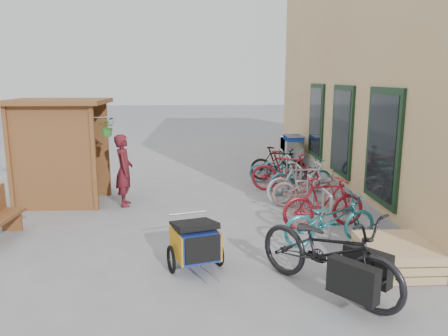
{
  "coord_description": "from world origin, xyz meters",
  "views": [
    {
      "loc": [
        0.09,
        -7.53,
        2.87
      ],
      "look_at": [
        0.5,
        1.5,
        1.0
      ],
      "focal_mm": 35.0,
      "sensor_mm": 36.0,
      "label": 1
    }
  ],
  "objects_px": {
    "bike_1": "(324,202)",
    "bike_6": "(278,169)",
    "person_kiosk": "(124,170)",
    "child_trailer": "(195,241)",
    "bike_5": "(286,171)",
    "bike_7": "(279,164)",
    "bike_3": "(303,183)",
    "kiosk": "(56,137)",
    "bike_2": "(310,189)",
    "bike_4": "(301,176)",
    "cargo_bike": "(329,252)",
    "pallet_stack": "(396,255)",
    "shopping_carts": "(291,146)",
    "bike_0": "(330,219)"
  },
  "relations": [
    {
      "from": "kiosk",
      "to": "bike_7",
      "type": "height_order",
      "value": "kiosk"
    },
    {
      "from": "bike_3",
      "to": "bike_6",
      "type": "bearing_deg",
      "value": 3.28
    },
    {
      "from": "pallet_stack",
      "to": "cargo_bike",
      "type": "bearing_deg",
      "value": -150.6
    },
    {
      "from": "kiosk",
      "to": "bike_5",
      "type": "height_order",
      "value": "kiosk"
    },
    {
      "from": "cargo_bike",
      "to": "kiosk",
      "type": "bearing_deg",
      "value": 98.58
    },
    {
      "from": "bike_0",
      "to": "bike_6",
      "type": "distance_m",
      "value": 4.52
    },
    {
      "from": "bike_4",
      "to": "bike_7",
      "type": "xyz_separation_m",
      "value": [
        -0.31,
        1.44,
        0.03
      ]
    },
    {
      "from": "child_trailer",
      "to": "bike_0",
      "type": "relative_size",
      "value": 0.81
    },
    {
      "from": "bike_1",
      "to": "person_kiosk",
      "type": "bearing_deg",
      "value": 57.48
    },
    {
      "from": "bike_6",
      "to": "child_trailer",
      "type": "bearing_deg",
      "value": 173.06
    },
    {
      "from": "bike_7",
      "to": "bike_6",
      "type": "bearing_deg",
      "value": -176.9
    },
    {
      "from": "pallet_stack",
      "to": "bike_7",
      "type": "bearing_deg",
      "value": 97.99
    },
    {
      "from": "bike_5",
      "to": "bike_1",
      "type": "bearing_deg",
      "value": -157.76
    },
    {
      "from": "pallet_stack",
      "to": "bike_4",
      "type": "height_order",
      "value": "bike_4"
    },
    {
      "from": "bike_0",
      "to": "bike_1",
      "type": "bearing_deg",
      "value": -20.07
    },
    {
      "from": "bike_6",
      "to": "bike_7",
      "type": "relative_size",
      "value": 0.97
    },
    {
      "from": "kiosk",
      "to": "pallet_stack",
      "type": "relative_size",
      "value": 2.08
    },
    {
      "from": "kiosk",
      "to": "bike_4",
      "type": "xyz_separation_m",
      "value": [
        5.77,
        0.53,
        -1.1
      ]
    },
    {
      "from": "kiosk",
      "to": "bike_1",
      "type": "bearing_deg",
      "value": -19.15
    },
    {
      "from": "child_trailer",
      "to": "bike_5",
      "type": "bearing_deg",
      "value": 45.98
    },
    {
      "from": "bike_1",
      "to": "bike_6",
      "type": "relative_size",
      "value": 1.07
    },
    {
      "from": "cargo_bike",
      "to": "bike_0",
      "type": "height_order",
      "value": "cargo_bike"
    },
    {
      "from": "pallet_stack",
      "to": "bike_5",
      "type": "height_order",
      "value": "bike_5"
    },
    {
      "from": "person_kiosk",
      "to": "shopping_carts",
      "type": "bearing_deg",
      "value": -53.25
    },
    {
      "from": "cargo_bike",
      "to": "bike_7",
      "type": "bearing_deg",
      "value": 47.12
    },
    {
      "from": "shopping_carts",
      "to": "child_trailer",
      "type": "height_order",
      "value": "shopping_carts"
    },
    {
      "from": "cargo_bike",
      "to": "bike_7",
      "type": "xyz_separation_m",
      "value": [
        0.43,
        6.54,
        -0.1
      ]
    },
    {
      "from": "cargo_bike",
      "to": "bike_4",
      "type": "distance_m",
      "value": 5.16
    },
    {
      "from": "child_trailer",
      "to": "bike_3",
      "type": "height_order",
      "value": "bike_3"
    },
    {
      "from": "pallet_stack",
      "to": "person_kiosk",
      "type": "bearing_deg",
      "value": 142.68
    },
    {
      "from": "bike_6",
      "to": "pallet_stack",
      "type": "bearing_deg",
      "value": -155.92
    },
    {
      "from": "kiosk",
      "to": "bike_0",
      "type": "height_order",
      "value": "kiosk"
    },
    {
      "from": "bike_1",
      "to": "bike_0",
      "type": "bearing_deg",
      "value": 161.93
    },
    {
      "from": "bike_7",
      "to": "bike_4",
      "type": "bearing_deg",
      "value": -150.09
    },
    {
      "from": "person_kiosk",
      "to": "bike_6",
      "type": "height_order",
      "value": "person_kiosk"
    },
    {
      "from": "pallet_stack",
      "to": "bike_3",
      "type": "distance_m",
      "value": 3.57
    },
    {
      "from": "bike_6",
      "to": "shopping_carts",
      "type": "bearing_deg",
      "value": -3.15
    },
    {
      "from": "bike_4",
      "to": "bike_5",
      "type": "bearing_deg",
      "value": 37.78
    },
    {
      "from": "bike_3",
      "to": "bike_7",
      "type": "bearing_deg",
      "value": 0.75
    },
    {
      "from": "person_kiosk",
      "to": "bike_4",
      "type": "distance_m",
      "value": 4.31
    },
    {
      "from": "kiosk",
      "to": "bike_7",
      "type": "bearing_deg",
      "value": 19.81
    },
    {
      "from": "person_kiosk",
      "to": "bike_4",
      "type": "height_order",
      "value": "person_kiosk"
    },
    {
      "from": "shopping_carts",
      "to": "bike_5",
      "type": "height_order",
      "value": "bike_5"
    },
    {
      "from": "bike_0",
      "to": "bike_1",
      "type": "xyz_separation_m",
      "value": [
        0.12,
        0.87,
        0.05
      ]
    },
    {
      "from": "bike_0",
      "to": "bike_3",
      "type": "height_order",
      "value": "bike_3"
    },
    {
      "from": "bike_6",
      "to": "bike_0",
      "type": "bearing_deg",
      "value": -163.03
    },
    {
      "from": "shopping_carts",
      "to": "cargo_bike",
      "type": "relative_size",
      "value": 0.71
    },
    {
      "from": "kiosk",
      "to": "bike_0",
      "type": "xyz_separation_m",
      "value": [
        5.54,
        -2.84,
        -1.1
      ]
    },
    {
      "from": "kiosk",
      "to": "bike_2",
      "type": "xyz_separation_m",
      "value": [
        5.71,
        -0.73,
        -1.11
      ]
    },
    {
      "from": "bike_2",
      "to": "bike_1",
      "type": "bearing_deg",
      "value": -163.48
    }
  ]
}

